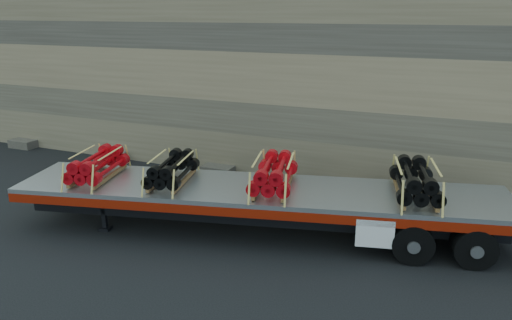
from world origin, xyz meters
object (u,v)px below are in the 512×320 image
at_px(bundle_front, 98,166).
at_px(bundle_midfront, 172,170).
at_px(trailer, 258,210).
at_px(bundle_rear, 416,182).
at_px(bundle_midrear, 274,175).

bearing_deg(bundle_front, bundle_midfront, 0.00).
xyz_separation_m(trailer, bundle_rear, (4.03, 0.98, 1.07)).
relative_size(bundle_front, bundle_midrear, 0.95).
xyz_separation_m(trailer, bundle_midfront, (-2.40, -0.58, 1.03)).
relative_size(trailer, bundle_rear, 5.93).
distance_m(bundle_midfront, bundle_rear, 6.61).
bearing_deg(bundle_rear, bundle_front, 180.00).
bearing_deg(bundle_rear, bundle_midfront, -180.00).
bearing_deg(trailer, bundle_midrear, -0.00).
bearing_deg(trailer, bundle_front, -180.00).
relative_size(trailer, bundle_front, 6.39).
distance_m(bundle_front, bundle_midfront, 2.24).
bearing_deg(bundle_rear, trailer, 180.00).
height_order(trailer, bundle_front, bundle_front).
bearing_deg(bundle_midfront, trailer, 0.00).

